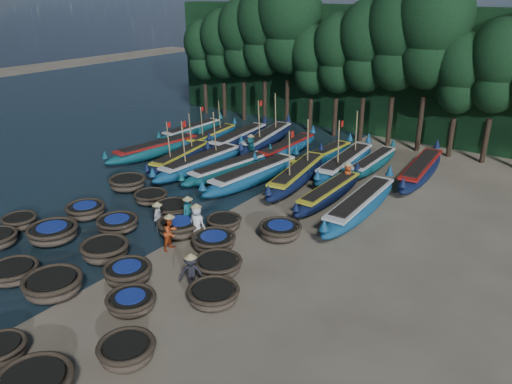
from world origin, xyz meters
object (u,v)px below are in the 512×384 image
Objects in this scene: long_boat_7 at (329,193)px; fisherman_4 at (158,216)px; coracle_7 at (53,285)px; long_boat_2 at (181,157)px; long_boat_9 at (192,130)px; long_boat_11 at (239,138)px; coracle_22 at (173,209)px; coracle_20 at (127,183)px; coracle_13 at (128,273)px; long_boat_14 at (322,157)px; long_boat_17 at (421,170)px; fisherman_1 at (188,212)px; fisherman_2 at (170,232)px; coracle_9 at (127,351)px; coracle_17 at (180,227)px; coracle_11 at (53,233)px; coracle_3 at (1,350)px; coracle_21 at (151,197)px; coracle_12 at (105,250)px; long_boat_12 at (267,138)px; coracle_24 at (280,230)px; coracle_10 at (20,222)px; long_boat_13 at (286,149)px; long_boat_8 at (360,205)px; coracle_14 at (213,294)px; coracle_16 at (118,224)px; long_boat_3 at (201,163)px; coracle_18 at (214,241)px; long_boat_10 at (212,136)px; coracle_6 at (13,272)px; long_boat_1 at (157,149)px; fisherman_0 at (197,222)px; long_boat_5 at (254,175)px; long_boat_16 at (373,163)px; coracle_8 at (131,302)px; long_boat_6 at (297,175)px; fisherman_5 at (251,148)px; coracle_23 at (224,222)px; fisherman_6 at (347,175)px.

fisherman_4 reaches higher than long_boat_7.
coracle_7 is 15.93m from long_boat_2.
long_boat_9 is 0.89× the size of long_boat_11.
long_boat_2 reaches higher than coracle_22.
coracle_13 is at bearing -40.95° from coracle_20.
long_boat_14 is 0.91× the size of long_boat_17.
fisherman_1 is (11.25, -12.60, 0.43)m from long_boat_9.
long_boat_11 is 16.65m from fisherman_2.
coracle_17 is at bearing 122.74° from coracle_9.
coracle_11 reaches higher than coracle_9.
coracle_3 is 0.79× the size of coracle_21.
long_boat_11 is at bearing 108.32° from coracle_12.
fisherman_4 is (-0.70, 6.39, 0.35)m from coracle_7.
coracle_22 is 13.82m from long_boat_12.
coracle_24 is 1.12× the size of fisherman_1.
coracle_10 is 0.21× the size of long_boat_13.
fisherman_2 reaches higher than coracle_22.
coracle_20 is 6.20m from fisherman_4.
coracle_20 is 0.26× the size of long_boat_8.
coracle_21 is 10.09m from long_boat_7.
coracle_14 is at bearing -85.11° from long_boat_7.
coracle_3 is 9.43m from coracle_16.
coracle_18 is at bearing -43.85° from long_boat_3.
long_boat_17 is (11.48, 18.62, 0.13)m from coracle_11.
coracle_20 is at bearing 153.16° from coracle_14.
long_boat_17 is at bearing -10.96° from fisherman_1.
long_boat_17 is (15.99, 1.60, 0.11)m from long_boat_10.
coracle_6 is 16.47m from long_boat_7.
fisherman_2 is (0.10, -14.65, 0.36)m from long_boat_14.
coracle_7 is 0.28× the size of long_boat_1.
coracle_13 is 0.27× the size of long_boat_13.
fisherman_0 is 1.19× the size of fisherman_4.
coracle_6 is 14.80m from long_boat_5.
coracle_7 is at bearing -166.43° from fisherman_1.
long_boat_7 is at bearing -8.43° from long_boat_2.
coracle_9 is 0.82× the size of coracle_12.
coracle_22 is 7.12m from long_boat_3.
long_boat_16 reaches higher than coracle_16.
coracle_18 is 9.29m from coracle_20.
long_boat_3 is 5.25× the size of fisherman_4.
coracle_8 reaches higher than coracle_3.
long_boat_8 is 1.07× the size of long_boat_11.
long_boat_3 reaches higher than long_boat_10.
coracle_11 is 5.67m from coracle_13.
coracle_9 is 0.22× the size of long_boat_6.
fisherman_5 is (-1.15, 18.31, 0.54)m from coracle_6.
fisherman_6 is (2.57, 8.61, 0.48)m from coracle_23.
fisherman_1 reaches higher than fisherman_4.
coracle_3 is at bearing -62.97° from coracle_16.
long_boat_14 is at bearing 97.18° from coracle_18.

